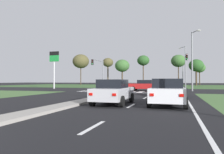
% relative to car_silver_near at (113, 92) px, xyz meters
% --- Properties ---
extents(ground_plane, '(200.00, 200.00, 0.00)m').
position_rel_car_silver_near_xyz_m(ground_plane, '(-2.27, 19.71, -0.79)').
color(ground_plane, black).
extents(grass_verge_far_left, '(35.00, 35.00, 0.01)m').
position_rel_car_silver_near_xyz_m(grass_verge_far_left, '(-27.77, 44.21, -0.78)').
color(grass_verge_far_left, '#385B2D').
rests_on(grass_verge_far_left, ground).
extents(median_island_near, '(1.20, 22.00, 0.14)m').
position_rel_car_silver_near_xyz_m(median_island_near, '(-2.27, 0.71, -0.72)').
color(median_island_near, gray).
rests_on(median_island_near, ground).
extents(median_island_far, '(1.20, 36.00, 0.14)m').
position_rel_car_silver_near_xyz_m(median_island_far, '(-2.27, 44.71, -0.72)').
color(median_island_far, gray).
rests_on(median_island_far, ground).
extents(lane_dash_near, '(0.14, 2.00, 0.01)m').
position_rel_car_silver_near_xyz_m(lane_dash_near, '(1.23, -6.51, -0.78)').
color(lane_dash_near, silver).
rests_on(lane_dash_near, ground).
extents(lane_dash_second, '(0.14, 2.00, 0.01)m').
position_rel_car_silver_near_xyz_m(lane_dash_second, '(1.23, -0.51, -0.78)').
color(lane_dash_second, silver).
rests_on(lane_dash_second, ground).
extents(lane_dash_third, '(0.14, 2.00, 0.01)m').
position_rel_car_silver_near_xyz_m(lane_dash_third, '(1.23, 5.49, -0.78)').
color(lane_dash_third, silver).
rests_on(lane_dash_third, ground).
extents(edge_line_right, '(0.14, 24.00, 0.01)m').
position_rel_car_silver_near_xyz_m(edge_line_right, '(4.58, 1.71, -0.78)').
color(edge_line_right, silver).
rests_on(edge_line_right, ground).
extents(stop_bar_near, '(6.40, 0.50, 0.01)m').
position_rel_car_silver_near_xyz_m(stop_bar_near, '(1.53, 12.71, -0.78)').
color(stop_bar_near, silver).
rests_on(stop_bar_near, ground).
extents(crosswalk_bar_near, '(0.70, 2.80, 0.01)m').
position_rel_car_silver_near_xyz_m(crosswalk_bar_near, '(-8.67, 14.51, -0.78)').
color(crosswalk_bar_near, silver).
rests_on(crosswalk_bar_near, ground).
extents(crosswalk_bar_second, '(0.70, 2.80, 0.01)m').
position_rel_car_silver_near_xyz_m(crosswalk_bar_second, '(-7.52, 14.51, -0.78)').
color(crosswalk_bar_second, silver).
rests_on(crosswalk_bar_second, ground).
extents(crosswalk_bar_third, '(0.70, 2.80, 0.01)m').
position_rel_car_silver_near_xyz_m(crosswalk_bar_third, '(-6.37, 14.51, -0.78)').
color(crosswalk_bar_third, silver).
rests_on(crosswalk_bar_third, ground).
extents(crosswalk_bar_fourth, '(0.70, 2.80, 0.01)m').
position_rel_car_silver_near_xyz_m(crosswalk_bar_fourth, '(-5.22, 14.51, -0.78)').
color(crosswalk_bar_fourth, silver).
rests_on(crosswalk_bar_fourth, ground).
extents(crosswalk_bar_fifth, '(0.70, 2.80, 0.01)m').
position_rel_car_silver_near_xyz_m(crosswalk_bar_fifth, '(-4.07, 14.51, -0.78)').
color(crosswalk_bar_fifth, silver).
rests_on(crosswalk_bar_fifth, ground).
extents(crosswalk_bar_sixth, '(0.70, 2.80, 0.01)m').
position_rel_car_silver_near_xyz_m(crosswalk_bar_sixth, '(-2.92, 14.51, -0.78)').
color(crosswalk_bar_sixth, silver).
rests_on(crosswalk_bar_sixth, ground).
extents(crosswalk_bar_seventh, '(0.70, 2.80, 0.01)m').
position_rel_car_silver_near_xyz_m(crosswalk_bar_seventh, '(-1.77, 14.51, -0.78)').
color(crosswalk_bar_seventh, silver).
rests_on(crosswalk_bar_seventh, ground).
extents(crosswalk_bar_eighth, '(0.70, 2.80, 0.01)m').
position_rel_car_silver_near_xyz_m(crosswalk_bar_eighth, '(-0.62, 14.51, -0.78)').
color(crosswalk_bar_eighth, silver).
rests_on(crosswalk_bar_eighth, ground).
extents(car_silver_near, '(1.96, 4.29, 1.55)m').
position_rel_car_silver_near_xyz_m(car_silver_near, '(0.00, 0.00, 0.00)').
color(car_silver_near, '#B7B7BC').
rests_on(car_silver_near, ground).
extents(car_red_second, '(4.46, 2.07, 1.56)m').
position_rel_car_silver_near_xyz_m(car_red_second, '(-0.61, 17.70, 0.01)').
color(car_red_second, '#A31919').
rests_on(car_red_second, ground).
extents(car_navy_third, '(1.96, 4.29, 1.52)m').
position_rel_car_silver_near_xyz_m(car_navy_third, '(3.46, 7.65, -0.01)').
color(car_navy_third, '#161E47').
rests_on(car_navy_third, ground).
extents(car_white_fourth, '(2.08, 4.42, 1.59)m').
position_rel_car_silver_near_xyz_m(car_white_fourth, '(3.31, 0.16, 0.02)').
color(car_white_fourth, silver).
rests_on(car_white_fourth, ground).
extents(traffic_signal_far_right, '(0.32, 5.25, 5.82)m').
position_rel_car_silver_near_xyz_m(traffic_signal_far_right, '(5.33, 24.43, 3.25)').
color(traffic_signal_far_right, gray).
rests_on(traffic_signal_far_right, ground).
extents(traffic_signal_far_left, '(0.32, 5.76, 5.37)m').
position_rel_car_silver_near_xyz_m(traffic_signal_far_left, '(-9.87, 24.14, 2.99)').
color(traffic_signal_far_left, gray).
rests_on(traffic_signal_far_left, ground).
extents(street_lamp_second, '(1.09, 1.96, 8.16)m').
position_rel_car_silver_near_xyz_m(street_lamp_second, '(5.97, 18.30, 3.81)').
color(street_lamp_second, gray).
rests_on(street_lamp_second, ground).
extents(street_lamp_third, '(1.56, 1.96, 9.56)m').
position_rel_car_silver_near_xyz_m(street_lamp_third, '(5.78, 40.24, 4.54)').
color(street_lamp_third, gray).
rests_on(street_lamp_third, ground).
extents(street_lamp_fourth, '(1.07, 1.84, 9.73)m').
position_rel_car_silver_near_xyz_m(street_lamp_fourth, '(5.83, 61.96, 4.60)').
color(street_lamp_fourth, gray).
rests_on(street_lamp_fourth, ground).
extents(fuel_price_totem, '(1.80, 0.24, 6.70)m').
position_rel_car_silver_near_xyz_m(fuel_price_totem, '(-17.23, 20.85, 4.12)').
color(fuel_price_totem, silver).
rests_on(fuel_price_totem, ground).
extents(treeline_near, '(5.48, 5.48, 10.25)m').
position_rel_car_silver_near_xyz_m(treeline_near, '(-26.82, 52.53, 7.11)').
color(treeline_near, '#423323').
rests_on(treeline_near, ground).
extents(treeline_second, '(3.65, 3.65, 9.27)m').
position_rel_car_silver_near_xyz_m(treeline_second, '(-18.80, 57.28, 6.81)').
color(treeline_second, '#423323').
rests_on(treeline_second, ground).
extents(treeline_third, '(4.71, 4.71, 8.29)m').
position_rel_car_silver_near_xyz_m(treeline_third, '(-13.01, 54.45, 5.46)').
color(treeline_third, '#423323').
rests_on(treeline_third, ground).
extents(treeline_fourth, '(3.92, 3.92, 9.66)m').
position_rel_car_silver_near_xyz_m(treeline_fourth, '(-6.44, 56.36, 7.14)').
color(treeline_fourth, '#423323').
rests_on(treeline_fourth, ground).
extents(treeline_fifth, '(4.23, 4.23, 7.71)m').
position_rel_car_silver_near_xyz_m(treeline_fifth, '(9.44, 54.19, 5.07)').
color(treeline_fifth, '#423323').
rests_on(treeline_fifth, ground).
extents(treeline_sixth, '(4.46, 4.46, 9.40)m').
position_rel_car_silver_near_xyz_m(treeline_sixth, '(4.47, 55.77, 6.68)').
color(treeline_sixth, '#423323').
rests_on(treeline_sixth, ground).
extents(treeline_seventh, '(3.48, 3.48, 6.86)m').
position_rel_car_silver_near_xyz_m(treeline_seventh, '(10.64, 57.30, 4.56)').
color(treeline_seventh, '#423323').
rests_on(treeline_seventh, ground).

